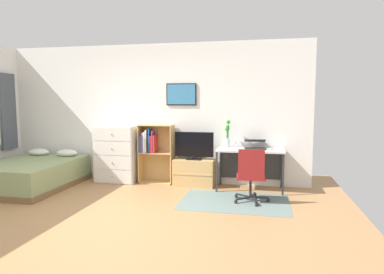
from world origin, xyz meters
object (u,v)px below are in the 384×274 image
bamboo_vase (227,134)px  bed (31,174)px  office_chair (251,174)px  wine_glass (234,142)px  tv_stand (194,172)px  laptop (255,145)px  bookshelf (153,149)px  dresser (117,154)px  television (194,146)px  desk (250,156)px  computer_mouse (271,149)px

bamboo_vase → bed: bearing=-166.7°
office_chair → wine_glass: bearing=109.6°
tv_stand → laptop: bearing=0.6°
bookshelf → wine_glass: (1.59, -0.21, 0.22)m
dresser → wine_glass: bearing=-3.5°
laptop → television: bearing=176.6°
tv_stand → television: television is taller
television → bamboo_vase: 0.66m
bed → desk: size_ratio=1.63×
laptop → computer_mouse: laptop is taller
bed → desk: 4.05m
bed → bamboo_vase: bamboo_vase is taller
laptop → bamboo_vase: size_ratio=0.87×
dresser → television: bearing=-0.3°
office_chair → bamboo_vase: size_ratio=1.71×
tv_stand → computer_mouse: (1.40, -0.12, 0.51)m
bed → office_chair: 4.03m
desk → computer_mouse: size_ratio=11.43×
television → bamboo_vase: (0.61, 0.10, 0.23)m
bookshelf → desk: (1.86, -0.08, -0.05)m
bed → laptop: size_ratio=4.40×
desk → bamboo_vase: (-0.43, 0.10, 0.38)m
desk → laptop: laptop is taller
bed → dresser: size_ratio=1.75×
desk → wine_glass: wine_glass is taller
bamboo_vase → wine_glass: bamboo_vase is taller
desk → computer_mouse: (0.36, -0.09, 0.15)m
office_chair → bamboo_vase: (-0.48, 0.99, 0.53)m
dresser → bookshelf: 0.75m
bamboo_vase → wine_glass: bearing=-57.3°
dresser → laptop: 2.69m
office_chair → tv_stand: bearing=136.4°
desk → bamboo_vase: bamboo_vase is taller
bamboo_vase → computer_mouse: bearing=-13.9°
bed → computer_mouse: bearing=7.6°
bamboo_vase → tv_stand: bearing=-172.6°
tv_stand → office_chair: size_ratio=0.89×
bookshelf → television: bearing=-5.3°
bed → laptop: laptop is taller
desk → bamboo_vase: 0.58m
tv_stand → desk: 1.10m
bookshelf → wine_glass: bookshelf is taller
bookshelf → bamboo_vase: bamboo_vase is taller
tv_stand → desk: bearing=-1.2°
wine_glass → computer_mouse: bearing=3.7°
tv_stand → desk: (1.04, -0.02, 0.36)m
dresser → desk: 2.60m
television → laptop: television is taller
bed → dresser: 1.59m
dresser → bamboo_vase: (2.17, 0.09, 0.43)m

